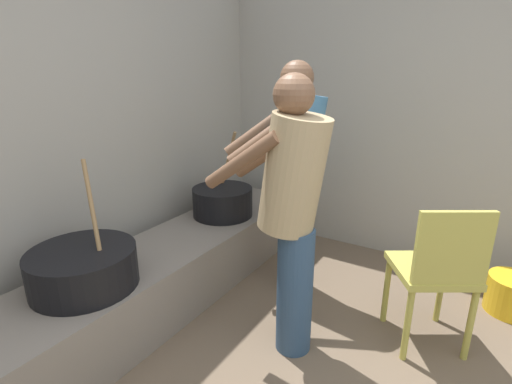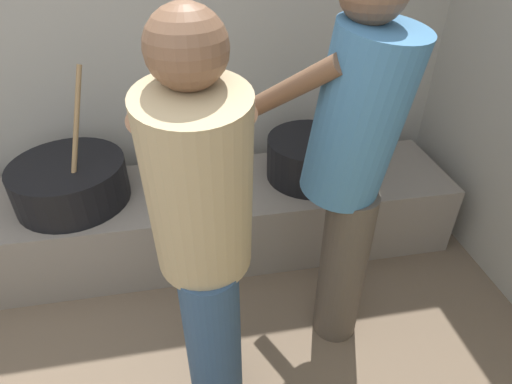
# 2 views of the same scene
# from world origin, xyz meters

# --- Properties ---
(block_enclosure_rear) EXTENTS (5.01, 0.20, 2.33)m
(block_enclosure_rear) POSITION_xyz_m (0.00, 2.27, 1.16)
(block_enclosure_rear) COLOR #9E998E
(block_enclosure_rear) RESTS_ON ground_plane
(hearth_ledge) EXTENTS (2.79, 0.60, 0.41)m
(hearth_ledge) POSITION_xyz_m (0.80, 1.75, 0.21)
(hearth_ledge) COLOR slate
(hearth_ledge) RESTS_ON ground_plane
(cooking_pot_main) EXTENTS (0.48, 0.48, 0.68)m
(cooking_pot_main) POSITION_xyz_m (1.42, 1.76, 0.53)
(cooking_pot_main) COLOR black
(cooking_pot_main) RESTS_ON hearth_ledge
(cooking_pot_secondary) EXTENTS (0.56, 0.56, 0.67)m
(cooking_pot_secondary) POSITION_xyz_m (0.17, 1.76, 0.52)
(cooking_pot_secondary) COLOR black
(cooking_pot_secondary) RESTS_ON hearth_ledge
(cook_in_blue_shirt) EXTENTS (0.67, 0.71, 1.60)m
(cook_in_blue_shirt) POSITION_xyz_m (1.35, 1.09, 0.91)
(cook_in_blue_shirt) COLOR #4C4238
(cook_in_blue_shirt) RESTS_ON ground_plane
(cook_in_tan_shirt) EXTENTS (0.35, 0.64, 1.52)m
(cook_in_tan_shirt) POSITION_xyz_m (0.79, 0.83, 0.87)
(cook_in_tan_shirt) COLOR navy
(cook_in_tan_shirt) RESTS_ON ground_plane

